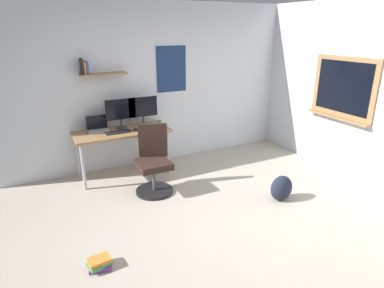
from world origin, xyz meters
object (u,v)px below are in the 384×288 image
at_px(monitor_secondary, 143,109).
at_px(coffee_mug, 159,123).
at_px(laptop, 98,127).
at_px(keyboard, 118,132).
at_px(desk, 122,135).
at_px(backpack, 281,188).
at_px(office_chair, 153,164).
at_px(computer_mouse, 136,129).
at_px(monitor_primary, 121,112).
at_px(book_stack_on_floor, 100,264).

distance_m(monitor_secondary, coffee_mug, 0.34).
xyz_separation_m(laptop, keyboard, (0.25, -0.23, -0.04)).
height_order(desk, laptop, laptop).
relative_size(keyboard, coffee_mug, 4.02).
distance_m(laptop, backpack, 2.80).
bearing_deg(backpack, office_chair, 143.90).
height_order(desk, monitor_secondary, monitor_secondary).
bearing_deg(coffee_mug, desk, 177.37).
xyz_separation_m(computer_mouse, coffee_mug, (0.40, 0.05, 0.03)).
height_order(desk, office_chair, office_chair).
distance_m(laptop, monitor_secondary, 0.74).
bearing_deg(keyboard, monitor_primary, 59.29).
distance_m(laptop, book_stack_on_floor, 2.32).
distance_m(laptop, computer_mouse, 0.57).
distance_m(desk, office_chair, 0.79).
bearing_deg(book_stack_on_floor, laptop, 77.04).
bearing_deg(keyboard, laptop, 137.49).
distance_m(keyboard, coffee_mug, 0.68).
bearing_deg(office_chair, coffee_mug, 61.54).
bearing_deg(book_stack_on_floor, desk, 67.91).
height_order(laptop, book_stack_on_floor, laptop).
xyz_separation_m(office_chair, backpack, (1.42, -1.03, -0.23)).
height_order(monitor_secondary, coffee_mug, monitor_secondary).
bearing_deg(computer_mouse, laptop, 156.75).
bearing_deg(coffee_mug, keyboard, -175.77).
xyz_separation_m(coffee_mug, backpack, (1.04, -1.72, -0.59)).
distance_m(desk, backpack, 2.45).
height_order(keyboard, computer_mouse, computer_mouse).
relative_size(laptop, computer_mouse, 2.98).
bearing_deg(desk, monitor_primary, 70.63).
height_order(office_chair, coffee_mug, office_chair).
distance_m(desk, laptop, 0.37).
distance_m(office_chair, coffee_mug, 0.87).
height_order(coffee_mug, book_stack_on_floor, coffee_mug).
xyz_separation_m(keyboard, coffee_mug, (0.68, 0.05, 0.04)).
relative_size(monitor_primary, computer_mouse, 4.46).
xyz_separation_m(desk, book_stack_on_floor, (-0.81, -2.00, -0.59)).
relative_size(desk, computer_mouse, 13.57).
bearing_deg(computer_mouse, monitor_primary, 134.35).
distance_m(monitor_primary, backpack, 2.59).
xyz_separation_m(keyboard, computer_mouse, (0.28, 0.00, 0.01)).
bearing_deg(backpack, laptop, 135.94).
bearing_deg(book_stack_on_floor, monitor_primary, 68.04).
bearing_deg(computer_mouse, keyboard, 180.00).
distance_m(keyboard, book_stack_on_floor, 2.17).
distance_m(monitor_secondary, book_stack_on_floor, 2.60).
relative_size(desk, office_chair, 1.49).
bearing_deg(monitor_primary, office_chair, -76.60).
height_order(laptop, monitor_primary, monitor_primary).
height_order(monitor_secondary, keyboard, monitor_secondary).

